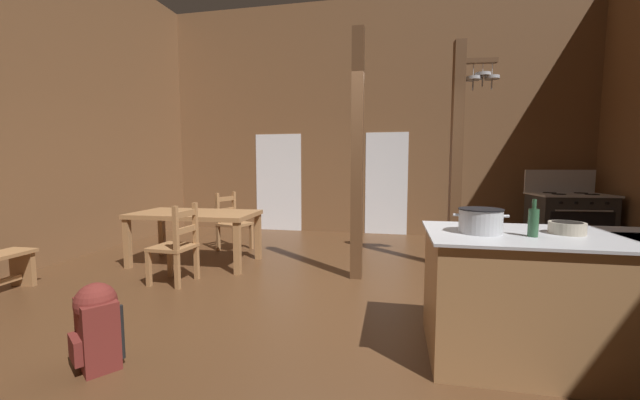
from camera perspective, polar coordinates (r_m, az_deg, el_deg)
The scene contains 15 objects.
ground_plane at distance 3.98m, azimuth 2.19°, elevation -15.98°, with size 9.07×8.51×0.10m, color #4C301C.
wall_back at distance 7.66m, azimuth 7.27°, elevation 12.40°, with size 9.07×0.14×4.67m, color brown.
glazed_door_back_left at distance 7.91m, azimuth -6.47°, elevation 2.70°, with size 1.00×0.01×2.05m, color white.
glazed_panel_back_right at distance 7.52m, azimuth 10.25°, elevation 2.50°, with size 0.84×0.01×2.05m, color white.
kitchen_island at distance 3.24m, azimuth 35.89°, elevation -12.57°, with size 2.17×0.97×0.92m.
stove_range at distance 7.36m, azimuth 34.12°, elevation -2.68°, with size 1.21×0.91×1.32m.
support_post_with_pot_rack at distance 5.27m, azimuth 20.74°, elevation 7.58°, with size 0.59×0.23×3.02m.
support_post_center at distance 4.50m, azimuth 5.80°, elevation 6.75°, with size 0.14×0.14×3.02m.
dining_table at distance 5.49m, azimuth -18.83°, elevation -2.72°, with size 1.72×0.95×0.74m.
ladderback_chair_near_window at distance 6.27m, azimuth -13.47°, elevation -3.42°, with size 0.56×0.56×0.95m.
ladderback_chair_by_post at distance 4.70m, azimuth -21.38°, elevation -6.63°, with size 0.46×0.46×0.95m.
backpack at distance 3.11m, azimuth -31.39°, elevation -15.97°, with size 0.39×0.38×0.60m.
stockpot_on_counter at distance 2.86m, azimuth 23.66°, elevation -2.96°, with size 0.37×0.31×0.18m.
mixing_bowl_on_counter at distance 3.13m, azimuth 33.99°, elevation -3.61°, with size 0.23×0.23×0.08m.
bottle_tall_on_counter at distance 2.87m, azimuth 30.22°, elevation -2.95°, with size 0.07×0.07×0.26m.
Camera 1 is at (0.61, -3.66, 1.41)m, focal length 20.60 mm.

